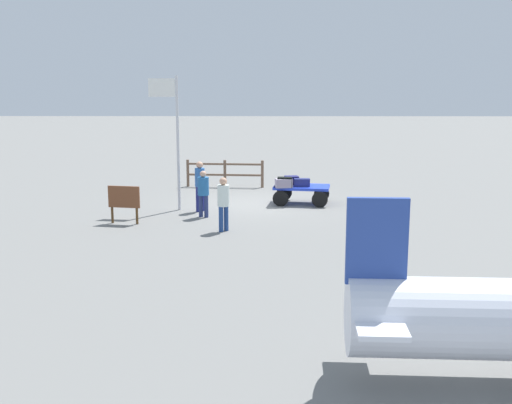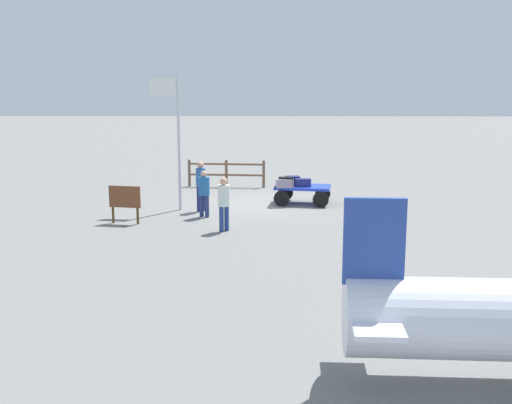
% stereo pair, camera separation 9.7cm
% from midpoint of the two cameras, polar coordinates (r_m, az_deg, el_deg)
% --- Properties ---
extents(ground_plane, '(120.00, 120.00, 0.00)m').
position_cam_midpoint_polar(ground_plane, '(23.40, 0.37, -0.19)').
color(ground_plane, slate).
extents(luggage_cart, '(2.19, 1.62, 0.68)m').
position_cam_midpoint_polar(luggage_cart, '(23.46, 4.01, 1.04)').
color(luggage_cart, blue).
rests_on(luggage_cart, ground).
extents(suitcase_dark, '(0.66, 0.43, 0.32)m').
position_cam_midpoint_polar(suitcase_dark, '(22.97, 2.43, 1.72)').
color(suitcase_dark, gray).
rests_on(suitcase_dark, luggage_cart).
extents(suitcase_maroon, '(0.55, 0.35, 0.37)m').
position_cam_midpoint_polar(suitcase_maroon, '(23.03, 2.52, 1.80)').
color(suitcase_maroon, black).
rests_on(suitcase_maroon, luggage_cart).
extents(suitcase_olive, '(0.58, 0.30, 0.29)m').
position_cam_midpoint_polar(suitcase_olive, '(23.24, 4.08, 1.77)').
color(suitcase_olive, navy).
rests_on(suitcase_olive, luggage_cart).
extents(suitcase_navy, '(0.55, 0.47, 0.32)m').
position_cam_midpoint_polar(suitcase_navy, '(23.64, 3.14, 1.98)').
color(suitcase_navy, navy).
rests_on(suitcase_navy, luggage_cart).
extents(worker_lead, '(0.51, 0.51, 1.66)m').
position_cam_midpoint_polar(worker_lead, '(19.01, -3.11, 0.20)').
color(worker_lead, navy).
rests_on(worker_lead, ground).
extents(worker_trailing, '(0.48, 0.48, 1.58)m').
position_cam_midpoint_polar(worker_trailing, '(21.06, -4.93, 1.10)').
color(worker_trailing, navy).
rests_on(worker_trailing, ground).
extents(worker_supervisor, '(0.48, 0.48, 1.76)m').
position_cam_midpoint_polar(worker_supervisor, '(22.01, -5.24, 1.80)').
color(worker_supervisor, navy).
rests_on(worker_supervisor, ground).
extents(flagpole, '(1.04, 0.15, 4.70)m').
position_cam_midpoint_polar(flagpole, '(22.16, -7.62, 6.62)').
color(flagpole, silver).
rests_on(flagpole, ground).
extents(signboard, '(1.04, 0.25, 1.22)m').
position_cam_midpoint_polar(signboard, '(20.50, -12.02, 0.23)').
color(signboard, '#4C3319').
rests_on(signboard, ground).
extents(wooden_fence, '(3.35, 0.38, 1.17)m').
position_cam_midpoint_polar(wooden_fence, '(27.14, -2.94, 2.76)').
color(wooden_fence, brown).
rests_on(wooden_fence, ground).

